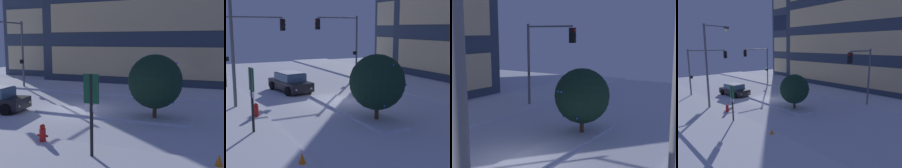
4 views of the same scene
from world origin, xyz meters
TOP-DOWN VIEW (x-y plane):
  - ground at (0.00, 0.00)m, footprint 52.00×52.00m
  - curb_strip_far at (0.00, 8.05)m, footprint 52.00×5.20m
  - median_strip at (2.36, -0.51)m, footprint 9.00×1.80m
  - car_near at (-4.82, -1.94)m, footprint 4.49×2.50m
  - traffic_light_corner_far_left at (-8.89, 4.53)m, footprint 0.32×4.49m
  - traffic_light_corner_near_left at (-8.09, -4.21)m, footprint 0.32×5.21m
  - street_lamp_arched at (-1.28, -5.92)m, footprint 0.72×2.74m
  - fire_hydrant at (1.56, -5.97)m, footprint 0.48×0.26m
  - parking_info_sign at (4.12, -6.66)m, footprint 0.55×0.12m
  - decorated_tree_median at (4.90, -0.45)m, footprint 2.89×2.89m
  - construction_cone at (8.41, -5.89)m, footprint 0.36×0.36m

SIDE VIEW (x-z plane):
  - ground at x=0.00m, z-range 0.00..0.00m
  - curb_strip_far at x=0.00m, z-range 0.00..0.14m
  - median_strip at x=2.36m, z-range 0.00..0.14m
  - construction_cone at x=8.41m, z-range 0.00..0.55m
  - fire_hydrant at x=1.56m, z-range -0.01..0.86m
  - car_near at x=-4.82m, z-range -0.04..1.46m
  - parking_info_sign at x=4.12m, z-range 0.44..3.55m
  - decorated_tree_median at x=4.90m, z-range 0.32..3.87m
  - traffic_light_corner_near_left at x=-8.09m, z-range 1.15..7.03m
  - traffic_light_corner_far_left at x=-8.89m, z-range 1.12..7.08m
  - street_lamp_arched at x=-1.28m, z-range 1.20..9.57m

